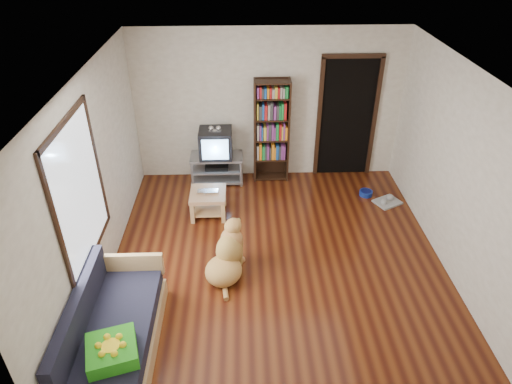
{
  "coord_description": "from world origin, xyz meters",
  "views": [
    {
      "loc": [
        -0.46,
        -4.76,
        4.13
      ],
      "look_at": [
        -0.28,
        0.41,
        0.9
      ],
      "focal_mm": 32.0,
      "sensor_mm": 36.0,
      "label": 1
    }
  ],
  "objects_px": {
    "bookshelf": "(272,126)",
    "laptop": "(208,193)",
    "coffee_table": "(208,199)",
    "crt_tv": "(216,142)",
    "tv_stand": "(217,167)",
    "sofa": "(113,334)",
    "green_cushion": "(112,351)",
    "dog_bowl": "(366,193)",
    "grey_rag": "(387,202)",
    "dog": "(227,257)"
  },
  "relations": [
    {
      "from": "green_cushion",
      "to": "grey_rag",
      "type": "bearing_deg",
      "value": 25.0
    },
    {
      "from": "bookshelf",
      "to": "dog",
      "type": "relative_size",
      "value": 1.96
    },
    {
      "from": "green_cushion",
      "to": "dog_bowl",
      "type": "xyz_separation_m",
      "value": [
        3.37,
        3.48,
        -0.46
      ]
    },
    {
      "from": "crt_tv",
      "to": "bookshelf",
      "type": "height_order",
      "value": "bookshelf"
    },
    {
      "from": "crt_tv",
      "to": "sofa",
      "type": "xyz_separation_m",
      "value": [
        -0.97,
        -3.65,
        -0.48
      ]
    },
    {
      "from": "tv_stand",
      "to": "bookshelf",
      "type": "height_order",
      "value": "bookshelf"
    },
    {
      "from": "green_cushion",
      "to": "bookshelf",
      "type": "relative_size",
      "value": 0.26
    },
    {
      "from": "tv_stand",
      "to": "bookshelf",
      "type": "distance_m",
      "value": 1.2
    },
    {
      "from": "tv_stand",
      "to": "dog",
      "type": "xyz_separation_m",
      "value": [
        0.23,
        -2.42,
        0.01
      ]
    },
    {
      "from": "laptop",
      "to": "sofa",
      "type": "height_order",
      "value": "sofa"
    },
    {
      "from": "green_cushion",
      "to": "crt_tv",
      "type": "height_order",
      "value": "crt_tv"
    },
    {
      "from": "grey_rag",
      "to": "dog",
      "type": "height_order",
      "value": "dog"
    },
    {
      "from": "crt_tv",
      "to": "dog",
      "type": "bearing_deg",
      "value": -84.67
    },
    {
      "from": "coffee_table",
      "to": "dog",
      "type": "distance_m",
      "value": 1.43
    },
    {
      "from": "grey_rag",
      "to": "laptop",
      "type": "bearing_deg",
      "value": -175.21
    },
    {
      "from": "crt_tv",
      "to": "laptop",
      "type": "bearing_deg",
      "value": -95.12
    },
    {
      "from": "laptop",
      "to": "crt_tv",
      "type": "relative_size",
      "value": 0.55
    },
    {
      "from": "green_cushion",
      "to": "sofa",
      "type": "bearing_deg",
      "value": 90.16
    },
    {
      "from": "dog_bowl",
      "to": "grey_rag",
      "type": "xyz_separation_m",
      "value": [
        0.3,
        -0.25,
        -0.03
      ]
    },
    {
      "from": "green_cushion",
      "to": "tv_stand",
      "type": "height_order",
      "value": "green_cushion"
    },
    {
      "from": "grey_rag",
      "to": "sofa",
      "type": "height_order",
      "value": "sofa"
    },
    {
      "from": "green_cushion",
      "to": "tv_stand",
      "type": "relative_size",
      "value": 0.52
    },
    {
      "from": "crt_tv",
      "to": "bookshelf",
      "type": "distance_m",
      "value": 0.99
    },
    {
      "from": "dog_bowl",
      "to": "crt_tv",
      "type": "relative_size",
      "value": 0.38
    },
    {
      "from": "laptop",
      "to": "dog_bowl",
      "type": "relative_size",
      "value": 1.46
    },
    {
      "from": "grey_rag",
      "to": "bookshelf",
      "type": "xyz_separation_m",
      "value": [
        -1.87,
        0.91,
        0.99
      ]
    },
    {
      "from": "green_cushion",
      "to": "tv_stand",
      "type": "bearing_deg",
      "value": 61.78
    },
    {
      "from": "tv_stand",
      "to": "sofa",
      "type": "xyz_separation_m",
      "value": [
        -0.97,
        -3.63,
        -0.01
      ]
    },
    {
      "from": "laptop",
      "to": "dog",
      "type": "bearing_deg",
      "value": -76.35
    },
    {
      "from": "laptop",
      "to": "dog_bowl",
      "type": "bearing_deg",
      "value": 10.95
    },
    {
      "from": "crt_tv",
      "to": "coffee_table",
      "type": "distance_m",
      "value": 1.15
    },
    {
      "from": "sofa",
      "to": "dog",
      "type": "bearing_deg",
      "value": 45.13
    },
    {
      "from": "sofa",
      "to": "coffee_table",
      "type": "xyz_separation_m",
      "value": [
        0.88,
        2.6,
        0.02
      ]
    },
    {
      "from": "coffee_table",
      "to": "bookshelf",
      "type": "bearing_deg",
      "value": 47.01
    },
    {
      "from": "laptop",
      "to": "sofa",
      "type": "xyz_separation_m",
      "value": [
        -0.88,
        -2.57,
        -0.15
      ]
    },
    {
      "from": "sofa",
      "to": "tv_stand",
      "type": "bearing_deg",
      "value": 74.98
    },
    {
      "from": "crt_tv",
      "to": "dog_bowl",
      "type": "bearing_deg",
      "value": -13.1
    },
    {
      "from": "tv_stand",
      "to": "sofa",
      "type": "bearing_deg",
      "value": -105.02
    },
    {
      "from": "bookshelf",
      "to": "laptop",
      "type": "bearing_deg",
      "value": -132.24
    },
    {
      "from": "tv_stand",
      "to": "dog",
      "type": "height_order",
      "value": "dog"
    },
    {
      "from": "dog_bowl",
      "to": "sofa",
      "type": "relative_size",
      "value": 0.12
    },
    {
      "from": "bookshelf",
      "to": "coffee_table",
      "type": "bearing_deg",
      "value": -132.99
    },
    {
      "from": "dog_bowl",
      "to": "grey_rag",
      "type": "height_order",
      "value": "dog_bowl"
    },
    {
      "from": "green_cushion",
      "to": "laptop",
      "type": "distance_m",
      "value": 3.08
    },
    {
      "from": "crt_tv",
      "to": "grey_rag",
      "type": "bearing_deg",
      "value": -16.51
    },
    {
      "from": "dog_bowl",
      "to": "crt_tv",
      "type": "distance_m",
      "value": 2.68
    },
    {
      "from": "green_cushion",
      "to": "grey_rag",
      "type": "relative_size",
      "value": 1.17
    },
    {
      "from": "laptop",
      "to": "bookshelf",
      "type": "relative_size",
      "value": 0.18
    },
    {
      "from": "green_cushion",
      "to": "coffee_table",
      "type": "xyz_separation_m",
      "value": [
        0.75,
        3.02,
        -0.22
      ]
    },
    {
      "from": "laptop",
      "to": "bookshelf",
      "type": "xyz_separation_m",
      "value": [
        1.05,
        1.15,
        0.59
      ]
    }
  ]
}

